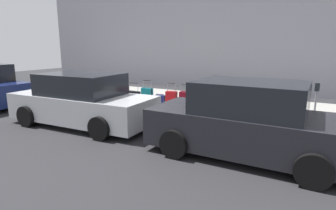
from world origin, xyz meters
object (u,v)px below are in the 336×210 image
suitcase_black_9 (134,99)px  parked_car_silver_1 (82,101)px  suitcase_navy_0 (268,111)px  suitcase_olive_10 (120,96)px  fire_hydrant (95,91)px  suitcase_olive_3 (218,106)px  suitcase_silver_11 (112,95)px  parked_car_charcoal_0 (248,122)px  suitcase_teal_8 (147,98)px  parking_meter (316,99)px  suitcase_silver_4 (201,107)px  suitcase_teal_1 (250,113)px  suitcase_red_6 (171,102)px  bollard_post (83,90)px  suitcase_navy_7 (160,103)px  suitcase_black_2 (234,108)px  suitcase_maroon_5 (187,103)px

suitcase_black_9 → parked_car_silver_1: bearing=86.0°
suitcase_navy_0 → suitcase_olive_10: 5.43m
fire_hydrant → suitcase_olive_3: bearing=-179.9°
suitcase_silver_11 → parked_car_charcoal_0: bearing=157.6°
suitcase_teal_8 → suitcase_olive_10: 1.18m
fire_hydrant → parking_meter: bearing=-178.2°
suitcase_silver_4 → suitcase_teal_8: bearing=-2.7°
suitcase_navy_0 → suitcase_teal_8: 4.25m
suitcase_teal_8 → suitcase_teal_1: bearing=-179.4°
suitcase_olive_10 → parking_meter: 6.67m
suitcase_olive_3 → fire_hydrant: 5.25m
parking_meter → suitcase_silver_4: bearing=5.7°
suitcase_olive_3 → suitcase_black_9: bearing=-0.0°
suitcase_red_6 → bollard_post: bearing=1.8°
suitcase_olive_3 → suitcase_red_6: (1.67, 0.03, -0.02)m
suitcase_navy_7 → parked_car_silver_1: parked_car_silver_1 is taller
bollard_post → parked_car_charcoal_0: bearing=163.0°
suitcase_black_2 → suitcase_maroon_5: (1.64, 0.05, 0.03)m
suitcase_red_6 → parking_meter: bearing=-176.5°
suitcase_navy_7 → fire_hydrant: (3.07, 0.06, 0.17)m
suitcase_teal_1 → suitcase_black_2: (0.50, -0.01, 0.08)m
suitcase_silver_4 → parked_car_charcoal_0: 3.14m
suitcase_black_2 → suitcase_black_9: 3.84m
suitcase_red_6 → parked_car_silver_1: parked_car_silver_1 is taller
bollard_post → suitcase_teal_8: bearing=-176.7°
suitcase_silver_4 → suitcase_silver_11: size_ratio=0.92×
parking_meter → suitcase_red_6: bearing=3.5°
suitcase_olive_10 → fire_hydrant: bearing=-2.5°
bollard_post → suitcase_silver_11: bearing=-171.4°
fire_hydrant → suitcase_navy_0: bearing=-179.8°
suitcase_black_9 → parked_car_silver_1: parked_car_silver_1 is taller
suitcase_red_6 → suitcase_teal_8: suitcase_teal_8 is taller
suitcase_teal_8 → suitcase_black_9: size_ratio=1.14×
suitcase_navy_0 → suitcase_silver_4: (2.07, 0.09, -0.10)m
suitcase_teal_1 → suitcase_black_9: (4.34, 0.06, 0.03)m
suitcase_teal_8 → suitcase_black_9: bearing=1.8°
suitcase_olive_3 → suitcase_maroon_5: 1.11m
suitcase_red_6 → suitcase_olive_10: (2.22, 0.04, 0.00)m
fire_hydrant → bollard_post: bollard_post is taller
suitcase_black_2 → suitcase_olive_3: bearing=7.6°
suitcase_maroon_5 → suitcase_olive_10: 2.78m
suitcase_navy_7 → bollard_post: (3.62, 0.21, 0.19)m
suitcase_red_6 → suitcase_teal_1: bearing=-178.1°
suitcase_black_2 → parked_car_charcoal_0: parked_car_charcoal_0 is taller
suitcase_red_6 → suitcase_black_9: bearing=-1.1°
bollard_post → parking_meter: (-8.55, -0.40, 0.38)m
suitcase_olive_10 → suitcase_teal_1: bearing=-178.5°
suitcase_silver_11 → suitcase_silver_4: bearing=178.0°
parking_meter → suitcase_silver_11: bearing=1.5°
suitcase_maroon_5 → suitcase_black_9: 2.20m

